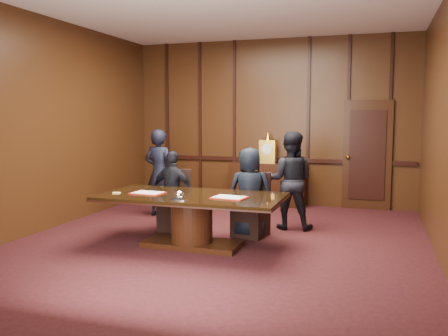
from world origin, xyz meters
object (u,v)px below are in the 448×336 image
Objects in this scene: conference_table at (192,212)px; signatory_left at (173,191)px; witness_right at (290,180)px; signatory_right at (250,192)px; witness_left at (159,173)px; sideboard at (268,182)px.

signatory_left is (-0.65, 0.80, 0.15)m from conference_table.
signatory_left is at bearing 129.09° from conference_table.
witness_right is (1.14, 1.56, 0.30)m from conference_table.
signatory_left is at bearing -8.69° from signatory_right.
signatory_left is at bearing 132.73° from witness_left.
signatory_left is at bearing 18.75° from witness_right.
sideboard is 0.98× the size of witness_right.
witness_right is at bearing -131.45° from signatory_right.
conference_table is (-0.31, -3.52, 0.02)m from sideboard.
signatory_left is (-0.96, -2.72, 0.17)m from sideboard.
conference_table is at bearing 134.30° from witness_left.
witness_right is (2.52, -0.26, -0.00)m from witness_left.
signatory_right reaches higher than conference_table.
conference_table is 1.60× the size of witness_left.
witness_right is at bearing 53.86° from conference_table.
witness_left is at bearing -134.89° from sideboard.
sideboard is 0.61× the size of conference_table.
conference_table is 1.87× the size of signatory_right.
witness_left reaches higher than sideboard.
witness_left is at bearing -10.18° from witness_right.
signatory_right is 0.86× the size of witness_left.
witness_right reaches higher than signatory_right.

